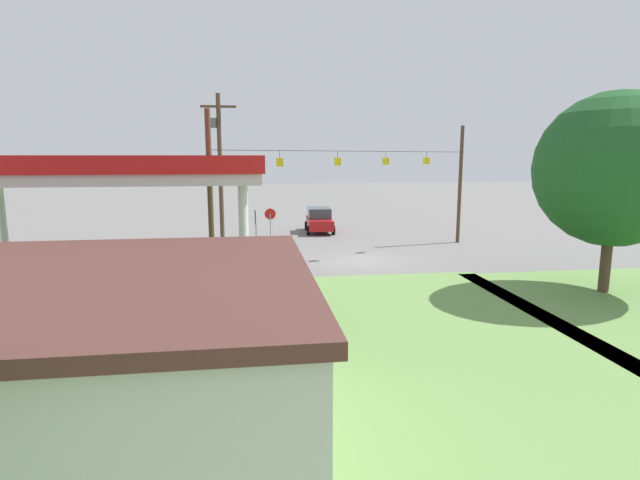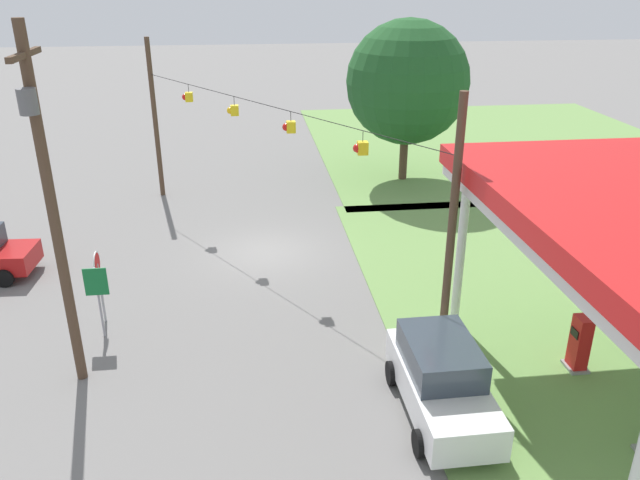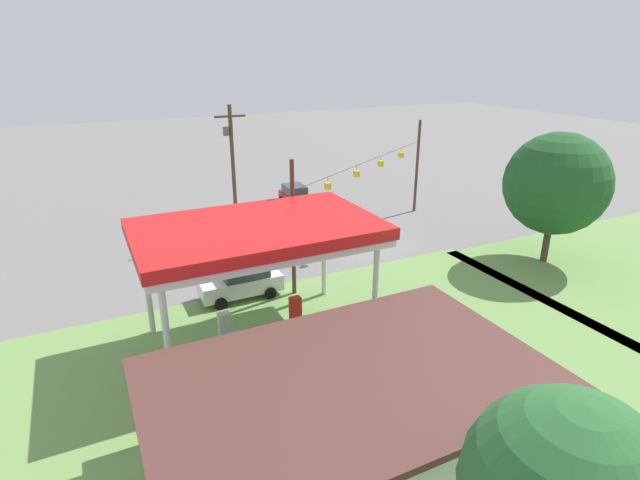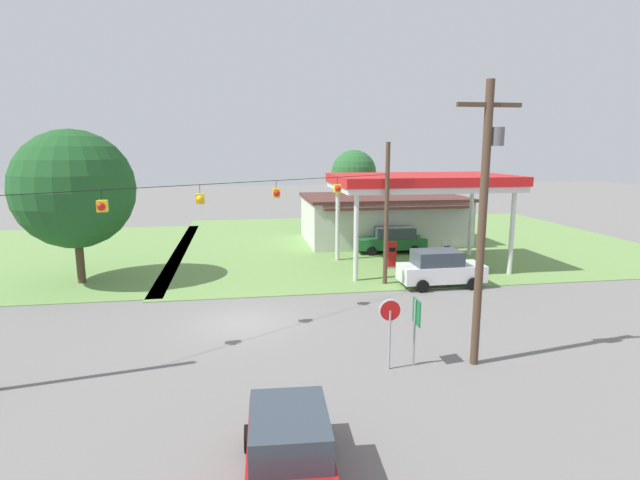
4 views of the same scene
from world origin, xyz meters
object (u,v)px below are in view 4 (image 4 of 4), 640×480
(fuel_pump_near, at_px, (391,255))
(gas_station_store, at_px, (382,218))
(stop_sign_roadside, at_px, (390,319))
(route_sign, at_px, (416,319))
(fuel_pump_far, at_px, (445,254))
(car_at_pumps_front, at_px, (440,268))
(tree_behind_station, at_px, (354,173))
(gas_station_canopy, at_px, (421,183))
(car_on_crossroad, at_px, (289,447))
(tree_west_verge, at_px, (74,189))
(utility_pole_main, at_px, (484,212))
(car_at_pumps_rear, at_px, (392,240))

(fuel_pump_near, bearing_deg, gas_station_store, 77.36)
(stop_sign_roadside, bearing_deg, route_sign, -171.54)
(fuel_pump_near, xyz_separation_m, route_sign, (-3.46, -13.91, 0.89))
(fuel_pump_near, distance_m, fuel_pump_far, 3.61)
(car_at_pumps_front, bearing_deg, fuel_pump_near, 106.35)
(fuel_pump_far, height_order, tree_behind_station, tree_behind_station)
(gas_station_canopy, distance_m, car_on_crossroad, 22.45)
(car_at_pumps_front, distance_m, stop_sign_roadside, 11.20)
(fuel_pump_far, height_order, route_sign, route_sign)
(gas_station_canopy, xyz_separation_m, tree_behind_station, (-0.58, 15.99, -0.15))
(gas_station_store, height_order, car_on_crossroad, gas_station_store)
(gas_station_store, distance_m, route_sign, 23.56)
(route_sign, distance_m, tree_behind_station, 30.46)
(gas_station_canopy, height_order, tree_west_verge, tree_west_verge)
(fuel_pump_near, distance_m, tree_west_verge, 18.77)
(gas_station_store, height_order, fuel_pump_near, gas_station_store)
(car_on_crossroad, xyz_separation_m, utility_pole_main, (7.14, 5.39, 4.46))
(gas_station_canopy, distance_m, fuel_pump_far, 4.87)
(utility_pole_main, xyz_separation_m, tree_west_verge, (-16.94, 13.47, -0.13))
(tree_behind_station, bearing_deg, tree_west_verge, -139.47)
(car_on_crossroad, xyz_separation_m, tree_behind_station, (9.64, 35.49, 4.24))
(fuel_pump_far, xyz_separation_m, car_at_pumps_front, (-2.26, -4.50, 0.20))
(car_at_pumps_rear, distance_m, tree_behind_station, 12.25)
(fuel_pump_far, height_order, car_on_crossroad, car_on_crossroad)
(car_at_pumps_rear, relative_size, utility_pole_main, 0.52)
(route_sign, distance_m, tree_west_verge, 20.17)
(car_at_pumps_front, bearing_deg, tree_west_verge, 168.42)
(fuel_pump_near, xyz_separation_m, tree_west_verge, (-18.22, -0.64, 4.46))
(fuel_pump_near, distance_m, car_at_pumps_front, 4.70)
(fuel_pump_near, relative_size, car_at_pumps_front, 0.37)
(car_on_crossroad, xyz_separation_m, route_sign, (4.96, 5.59, 0.76))
(stop_sign_roadside, distance_m, tree_behind_station, 30.76)
(gas_station_store, distance_m, stop_sign_roadside, 23.94)
(gas_station_canopy, distance_m, fuel_pump_near, 4.87)
(car_at_pumps_rear, xyz_separation_m, stop_sign_roadside, (-5.84, -18.55, 0.85))
(fuel_pump_near, bearing_deg, route_sign, -103.95)
(tree_west_verge, bearing_deg, gas_station_canopy, 1.82)
(tree_west_verge, bearing_deg, fuel_pump_far, 1.67)
(gas_station_store, xyz_separation_m, fuel_pump_near, (-2.02, -9.00, -1.05))
(fuel_pump_near, distance_m, utility_pole_main, 14.89)
(route_sign, height_order, utility_pole_main, utility_pole_main)
(car_at_pumps_rear, height_order, car_on_crossroad, car_at_pumps_rear)
(car_on_crossroad, relative_size, tree_behind_station, 0.59)
(car_on_crossroad, bearing_deg, fuel_pump_near, -20.33)
(car_at_pumps_rear, xyz_separation_m, tree_behind_station, (-0.19, 11.49, 4.23))
(stop_sign_roadside, relative_size, tree_behind_station, 0.34)
(fuel_pump_far, distance_m, utility_pole_main, 15.62)
(utility_pole_main, bearing_deg, fuel_pump_near, 84.81)
(fuel_pump_far, relative_size, car_at_pumps_front, 0.37)
(fuel_pump_far, bearing_deg, gas_station_canopy, 179.95)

